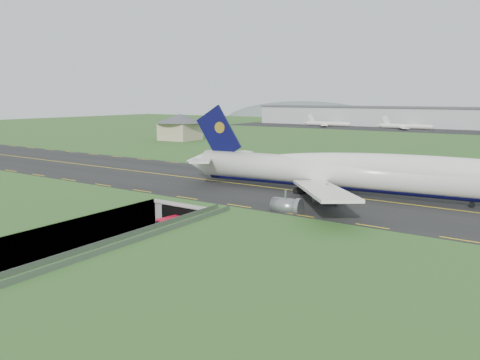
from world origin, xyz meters
The scene contains 10 objects.
ground centered at (0.00, 0.00, 0.00)m, with size 900.00×900.00×0.00m, color #346327.
airfield_deck centered at (0.00, 0.00, 3.00)m, with size 800.00×800.00×6.00m, color gray.
trench_road centered at (0.00, -7.50, 0.10)m, with size 12.00×75.00×0.20m, color slate.
taxiway centered at (0.00, 33.00, 6.09)m, with size 800.00×44.00×0.18m, color black.
tunnel_portal centered at (0.00, 16.71, 3.33)m, with size 17.00×22.30×6.00m.
guideway centered at (11.00, -19.11, 5.32)m, with size 3.00×53.00×7.05m.
jumbo_jet centered at (31.44, 34.98, 11.67)m, with size 100.48×63.29×21.04m.
shuttle_tram centered at (-1.02, 6.40, 1.67)m, with size 3.91×7.78×3.04m.
service_building centered at (-98.79, 121.18, 14.17)m, with size 26.34×26.34×13.79m.
cargo_terminal centered at (-0.11, 299.41, 13.96)m, with size 320.00×67.00×15.60m.
Camera 1 is at (64.64, -66.20, 28.30)m, focal length 35.00 mm.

